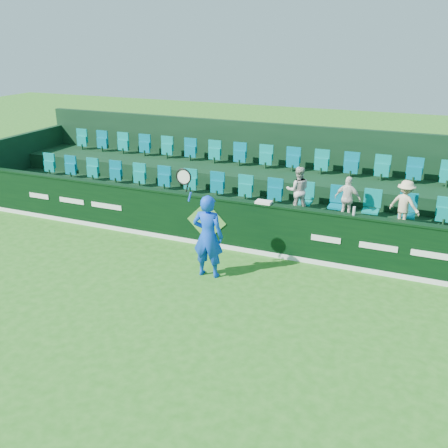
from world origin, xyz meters
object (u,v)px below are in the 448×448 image
at_px(tennis_player, 208,236).
at_px(spectator_right, 405,204).
at_px(spectator_middle, 348,199).
at_px(spectator_left, 298,190).
at_px(towel, 264,202).
at_px(drinks_bottle, 354,211).

relative_size(tennis_player, spectator_right, 2.16).
bearing_deg(spectator_middle, tennis_player, 54.04).
xyz_separation_m(spectator_left, spectator_middle, (1.29, 0.00, -0.06)).
distance_m(towel, drinks_bottle, 2.18).
bearing_deg(spectator_middle, spectator_right, -172.40).
bearing_deg(drinks_bottle, spectator_right, 47.39).
height_order(tennis_player, spectator_middle, tennis_player).
bearing_deg(spectator_left, spectator_middle, 159.95).
distance_m(tennis_player, towel, 1.85).
bearing_deg(drinks_bottle, tennis_player, -151.00).
relative_size(tennis_player, towel, 6.64).
height_order(tennis_player, drinks_bottle, tennis_player).
distance_m(spectator_left, spectator_middle, 1.29).
bearing_deg(towel, spectator_middle, 31.23).
xyz_separation_m(tennis_player, towel, (0.77, 1.63, 0.39)).
xyz_separation_m(spectator_right, drinks_bottle, (-1.03, -1.12, 0.06)).
bearing_deg(tennis_player, spectator_middle, 46.44).
bearing_deg(tennis_player, drinks_bottle, 29.00).
distance_m(spectator_middle, drinks_bottle, 1.17).
bearing_deg(spectator_left, tennis_player, 44.12).
bearing_deg(tennis_player, spectator_right, 34.70).
height_order(spectator_middle, drinks_bottle, spectator_middle).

